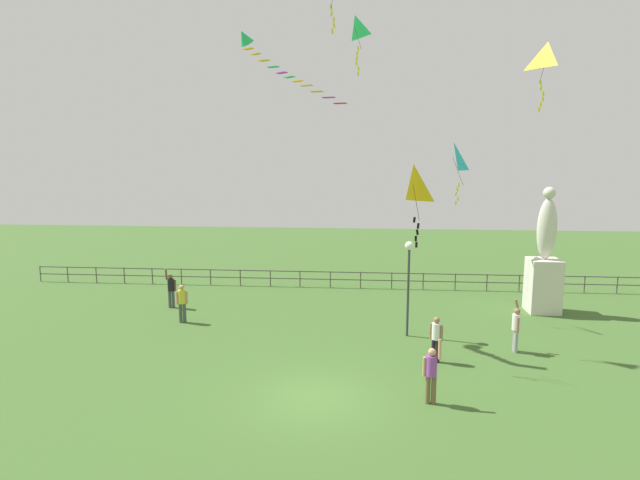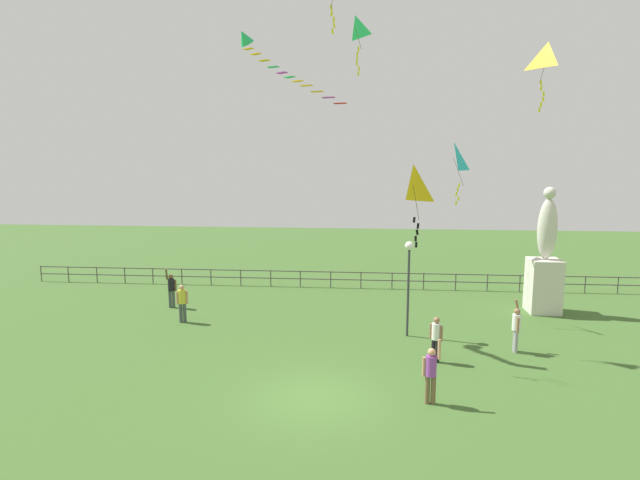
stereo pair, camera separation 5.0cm
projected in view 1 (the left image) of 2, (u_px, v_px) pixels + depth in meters
name	position (u px, v px, depth m)	size (l,w,h in m)	color
ground_plane	(314.00, 398.00, 15.98)	(80.00, 80.00, 0.00)	#3D6028
statue_monument	(544.00, 268.00, 24.72)	(1.43, 1.43, 6.04)	beige
lamppost	(409.00, 267.00, 21.16)	(0.36, 0.36, 4.01)	#38383D
person_0	(431.00, 371.00, 15.47)	(0.53, 0.33, 2.05)	brown
person_1	(182.00, 301.00, 23.25)	(0.51, 0.32, 1.74)	#3F4C47
person_2	(516.00, 326.00, 19.67)	(0.33, 0.52, 2.02)	#99999E
person_3	(171.00, 288.00, 25.58)	(0.54, 0.31, 1.99)	#3F4C47
person_4	(436.00, 336.00, 18.68)	(0.44, 0.32, 1.69)	black
kite_1	(355.00, 29.00, 23.49)	(0.98, 1.18, 2.61)	#1EB759
kite_2	(413.00, 187.00, 17.53)	(0.94, 0.88, 2.86)	yellow
kite_3	(453.00, 159.00, 25.31)	(1.08, 1.28, 3.03)	#19B2B2
kite_4	(547.00, 59.00, 21.57)	(1.04, 1.18, 2.85)	yellow
streamer_kite	(251.00, 43.00, 21.31)	(4.87, 3.06, 3.38)	#1EB759
waterfront_railing	(331.00, 277.00, 29.69)	(36.00, 0.06, 0.95)	#4C4742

